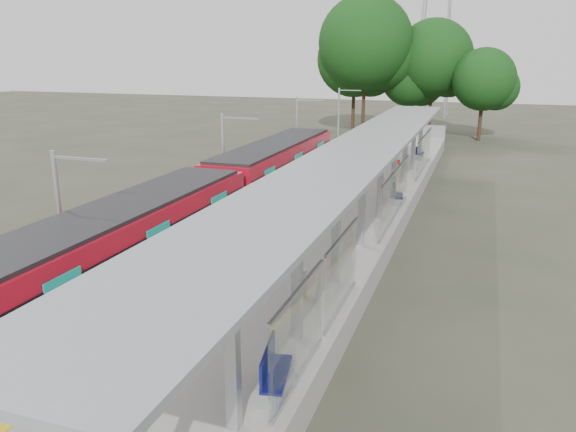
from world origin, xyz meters
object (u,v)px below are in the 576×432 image
object	(u,v)px
bench_near	(273,369)
bench_mid	(397,194)
litter_bin	(299,283)
info_pillar_far	(396,176)
train	(219,201)
bench_far	(419,152)

from	to	relation	value
bench_near	bench_mid	xyz separation A→B (m)	(0.06, 17.48, -0.07)
litter_bin	info_pillar_far	bearing A→B (deg)	87.90
bench_near	litter_bin	bearing A→B (deg)	90.65
bench_near	info_pillar_far	world-z (taller)	info_pillar_far
train	info_pillar_far	distance (m)	11.33
train	bench_far	bearing A→B (deg)	71.49
bench_near	bench_mid	size ratio (longest dim) A/B	1.14
info_pillar_far	bench_far	bearing A→B (deg)	93.97
litter_bin	bench_near	bearing A→B (deg)	-78.46
bench_mid	bench_far	size ratio (longest dim) A/B	1.03
bench_far	train	bearing A→B (deg)	-103.30
bench_far	litter_bin	size ratio (longest dim) A/B	1.57
train	bench_mid	size ratio (longest dim) A/B	18.86
bench_far	info_pillar_far	distance (m)	9.95
bench_far	litter_bin	bearing A→B (deg)	-86.41
train	litter_bin	size ratio (longest dim) A/B	30.35
train	bench_far	xyz separation A→B (m)	(6.48, 19.34, -0.55)
info_pillar_far	bench_near	bearing A→B (deg)	-83.90
info_pillar_far	litter_bin	bearing A→B (deg)	-87.28
info_pillar_far	litter_bin	size ratio (longest dim) A/B	1.81
bench_mid	info_pillar_far	xyz separation A→B (m)	(-0.52, 3.21, 0.21)
bench_mid	litter_bin	distance (m)	12.45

